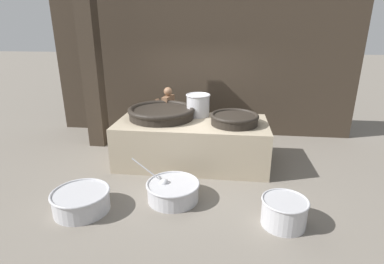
{
  "coord_description": "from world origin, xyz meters",
  "views": [
    {
      "loc": [
        0.72,
        -5.98,
        2.81
      ],
      "look_at": [
        0.0,
        0.0,
        0.71
      ],
      "focal_mm": 28.0,
      "sensor_mm": 36.0,
      "label": 1
    }
  ],
  "objects_px": {
    "cook": "(168,114)",
    "prep_bowl_extra": "(81,200)",
    "giant_wok_near": "(162,112)",
    "stock_pot": "(198,105)",
    "giant_wok_far": "(234,119)",
    "prep_bowl_vegetables": "(173,190)",
    "prep_bowl_meat": "(284,211)"
  },
  "relations": [
    {
      "from": "cook",
      "to": "prep_bowl_extra",
      "type": "height_order",
      "value": "cook"
    },
    {
      "from": "giant_wok_near",
      "to": "cook",
      "type": "xyz_separation_m",
      "value": [
        -0.02,
        0.84,
        -0.28
      ]
    },
    {
      "from": "stock_pot",
      "to": "prep_bowl_extra",
      "type": "relative_size",
      "value": 0.58
    },
    {
      "from": "stock_pot",
      "to": "cook",
      "type": "xyz_separation_m",
      "value": [
        -0.79,
        0.56,
        -0.4
      ]
    },
    {
      "from": "giant_wok_far",
      "to": "prep_bowl_vegetables",
      "type": "distance_m",
      "value": 1.99
    },
    {
      "from": "stock_pot",
      "to": "cook",
      "type": "height_order",
      "value": "cook"
    },
    {
      "from": "stock_pot",
      "to": "prep_bowl_meat",
      "type": "height_order",
      "value": "stock_pot"
    },
    {
      "from": "cook",
      "to": "prep_bowl_extra",
      "type": "relative_size",
      "value": 1.57
    },
    {
      "from": "prep_bowl_meat",
      "to": "prep_bowl_extra",
      "type": "distance_m",
      "value": 3.18
    },
    {
      "from": "stock_pot",
      "to": "prep_bowl_meat",
      "type": "bearing_deg",
      "value": -58.12
    },
    {
      "from": "giant_wok_near",
      "to": "giant_wok_far",
      "type": "xyz_separation_m",
      "value": [
        1.57,
        -0.27,
        -0.01
      ]
    },
    {
      "from": "cook",
      "to": "prep_bowl_vegetables",
      "type": "relative_size",
      "value": 1.23
    },
    {
      "from": "giant_wok_near",
      "to": "stock_pot",
      "type": "height_order",
      "value": "stock_pot"
    },
    {
      "from": "cook",
      "to": "prep_bowl_vegetables",
      "type": "distance_m",
      "value": 2.7
    },
    {
      "from": "prep_bowl_meat",
      "to": "giant_wok_near",
      "type": "bearing_deg",
      "value": 136.36
    },
    {
      "from": "cook",
      "to": "prep_bowl_extra",
      "type": "distance_m",
      "value": 3.24
    },
    {
      "from": "prep_bowl_extra",
      "to": "prep_bowl_vegetables",
      "type": "bearing_deg",
      "value": 19.47
    },
    {
      "from": "stock_pot",
      "to": "prep_bowl_vegetables",
      "type": "relative_size",
      "value": 0.46
    },
    {
      "from": "giant_wok_near",
      "to": "cook",
      "type": "bearing_deg",
      "value": 91.59
    },
    {
      "from": "giant_wok_near",
      "to": "stock_pot",
      "type": "xyz_separation_m",
      "value": [
        0.77,
        0.28,
        0.12
      ]
    },
    {
      "from": "giant_wok_far",
      "to": "stock_pot",
      "type": "xyz_separation_m",
      "value": [
        -0.8,
        0.54,
        0.13
      ]
    },
    {
      "from": "cook",
      "to": "giant_wok_near",
      "type": "bearing_deg",
      "value": 106.19
    },
    {
      "from": "giant_wok_far",
      "to": "prep_bowl_meat",
      "type": "bearing_deg",
      "value": -68.95
    },
    {
      "from": "giant_wok_near",
      "to": "prep_bowl_extra",
      "type": "relative_size",
      "value": 1.56
    },
    {
      "from": "prep_bowl_extra",
      "to": "giant_wok_near",
      "type": "bearing_deg",
      "value": 68.82
    },
    {
      "from": "prep_bowl_vegetables",
      "to": "prep_bowl_extra",
      "type": "relative_size",
      "value": 1.28
    },
    {
      "from": "giant_wok_near",
      "to": "prep_bowl_meat",
      "type": "height_order",
      "value": "giant_wok_near"
    },
    {
      "from": "giant_wok_far",
      "to": "prep_bowl_meat",
      "type": "xyz_separation_m",
      "value": [
        0.75,
        -1.94,
        -0.83
      ]
    },
    {
      "from": "prep_bowl_extra",
      "to": "giant_wok_far",
      "type": "bearing_deg",
      "value": 38.83
    },
    {
      "from": "giant_wok_far",
      "to": "stock_pot",
      "type": "distance_m",
      "value": 0.98
    },
    {
      "from": "giant_wok_far",
      "to": "prep_bowl_vegetables",
      "type": "relative_size",
      "value": 0.83
    },
    {
      "from": "giant_wok_near",
      "to": "prep_bowl_extra",
      "type": "height_order",
      "value": "giant_wok_near"
    }
  ]
}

